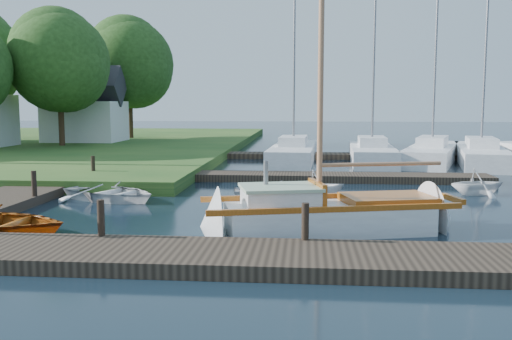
# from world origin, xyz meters

# --- Properties ---
(ground) EXTENTS (160.00, 160.00, 0.00)m
(ground) POSITION_xyz_m (0.00, 0.00, 0.00)
(ground) COLOR black
(ground) RESTS_ON ground
(near_dock) EXTENTS (18.00, 2.20, 0.30)m
(near_dock) POSITION_xyz_m (0.00, -6.00, 0.15)
(near_dock) COLOR black
(near_dock) RESTS_ON ground
(left_dock) EXTENTS (2.20, 18.00, 0.30)m
(left_dock) POSITION_xyz_m (-8.00, 2.00, 0.15)
(left_dock) COLOR black
(left_dock) RESTS_ON ground
(far_dock) EXTENTS (14.00, 1.60, 0.30)m
(far_dock) POSITION_xyz_m (2.00, 6.50, 0.15)
(far_dock) COLOR black
(far_dock) RESTS_ON ground
(pontoon) EXTENTS (30.00, 1.60, 0.30)m
(pontoon) POSITION_xyz_m (10.00, 16.00, 0.15)
(pontoon) COLOR black
(pontoon) RESTS_ON ground
(mooring_post_1) EXTENTS (0.16, 0.16, 0.80)m
(mooring_post_1) POSITION_xyz_m (-3.00, -5.00, 0.70)
(mooring_post_1) COLOR black
(mooring_post_1) RESTS_ON near_dock
(mooring_post_2) EXTENTS (0.16, 0.16, 0.80)m
(mooring_post_2) POSITION_xyz_m (1.50, -5.00, 0.70)
(mooring_post_2) COLOR black
(mooring_post_2) RESTS_ON near_dock
(mooring_post_4) EXTENTS (0.16, 0.16, 0.80)m
(mooring_post_4) POSITION_xyz_m (-7.00, 0.00, 0.70)
(mooring_post_4) COLOR black
(mooring_post_4) RESTS_ON left_dock
(mooring_post_5) EXTENTS (0.16, 0.16, 0.80)m
(mooring_post_5) POSITION_xyz_m (-7.00, 5.00, 0.70)
(mooring_post_5) COLOR black
(mooring_post_5) RESTS_ON left_dock
(sailboat) EXTENTS (7.41, 3.65, 9.83)m
(sailboat) POSITION_xyz_m (2.19, -2.80, 0.34)
(sailboat) COLOR silver
(sailboat) RESTS_ON ground
(tender_a) EXTENTS (4.11, 3.61, 0.71)m
(tender_a) POSITION_xyz_m (-4.94, 1.13, 0.35)
(tender_a) COLOR silver
(tender_a) RESTS_ON ground
(tender_b) EXTENTS (2.59, 2.45, 1.08)m
(tender_b) POSITION_xyz_m (1.87, 2.03, 0.54)
(tender_b) COLOR silver
(tender_b) RESTS_ON ground
(tender_c) EXTENTS (3.36, 2.54, 0.66)m
(tender_c) POSITION_xyz_m (0.67, 2.02, 0.33)
(tender_c) COLOR silver
(tender_c) RESTS_ON ground
(tender_d) EXTENTS (2.37, 2.18, 1.04)m
(tender_d) POSITION_xyz_m (7.50, 3.36, 0.52)
(tender_d) COLOR silver
(tender_d) RESTS_ON ground
(marina_boat_1) EXTENTS (2.62, 9.16, 10.63)m
(marina_boat_1) POSITION_xyz_m (0.82, 14.07, 0.56)
(marina_boat_1) COLOR silver
(marina_boat_1) RESTS_ON ground
(marina_boat_2) EXTENTS (2.57, 8.04, 11.66)m
(marina_boat_2) POSITION_xyz_m (5.02, 13.93, 0.58)
(marina_boat_2) COLOR silver
(marina_boat_2) RESTS_ON ground
(marina_boat_3) EXTENTS (4.88, 9.37, 11.87)m
(marina_boat_3) POSITION_xyz_m (8.28, 14.32, 0.57)
(marina_boat_3) COLOR silver
(marina_boat_3) RESTS_ON ground
(marina_boat_4) EXTENTS (3.91, 9.38, 10.09)m
(marina_boat_4) POSITION_xyz_m (10.65, 13.66, 0.56)
(marina_boat_4) COLOR silver
(marina_boat_4) RESTS_ON ground
(house_c) EXTENTS (5.25, 4.00, 5.28)m
(house_c) POSITION_xyz_m (-14.00, 22.00, 2.58)
(house_c) COLOR white
(house_c) RESTS_ON shore
(tree_3) EXTENTS (6.41, 6.38, 8.74)m
(tree_3) POSITION_xyz_m (-14.00, 18.05, 5.81)
(tree_3) COLOR #332114
(tree_3) RESTS_ON shore
(tree_7) EXTENTS (6.83, 6.83, 9.38)m
(tree_7) POSITION_xyz_m (-12.00, 26.05, 6.20)
(tree_7) COLOR #332114
(tree_7) RESTS_ON shore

